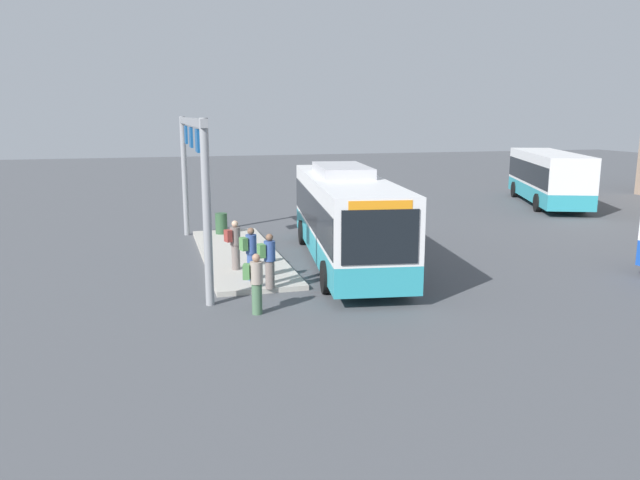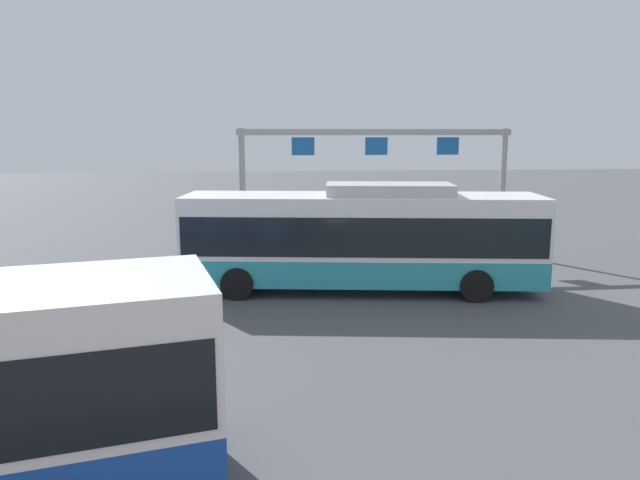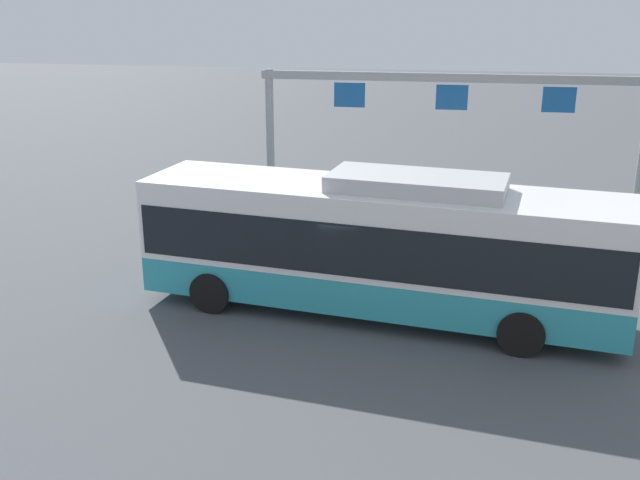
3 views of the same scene
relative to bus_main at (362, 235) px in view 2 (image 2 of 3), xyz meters
The scene contains 9 objects.
ground_plane 1.81m from the bus_main, ahead, with size 120.00×120.00×0.00m, color #4C4F54.
platform_curb 4.36m from the bus_main, 116.78° to the right, with size 10.00×2.80×0.16m, color #B2ADA3.
bus_main is the anchor object (origin of this frame).
person_boarding 6.54m from the bus_main, 39.42° to the right, with size 0.44×0.59×1.67m.
person_waiting_near 4.73m from the bus_main, 46.82° to the right, with size 0.40×0.57×1.67m.
person_waiting_mid 4.19m from the bus_main, 81.35° to the right, with size 0.46×0.59×1.67m.
person_waiting_far 4.37m from the bus_main, 61.27° to the right, with size 0.45×0.59×1.67m.
platform_sign_gantry 5.80m from the bus_main, 105.92° to the right, with size 11.09×0.24×5.20m.
trash_bin 7.14m from the bus_main, 147.38° to the right, with size 0.52×0.52×0.90m, color #2D5133.
Camera 2 is at (3.33, 18.28, 5.03)m, focal length 33.17 mm.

